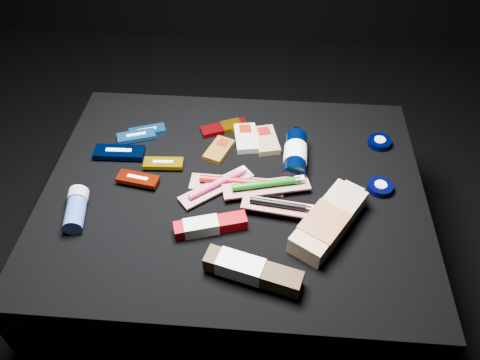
# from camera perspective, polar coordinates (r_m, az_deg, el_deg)

# --- Properties ---
(ground) EXTENTS (3.00, 3.00, 0.00)m
(ground) POSITION_cam_1_polar(r_m,az_deg,el_deg) (1.53, -0.60, -11.35)
(ground) COLOR black
(ground) RESTS_ON ground
(cloth_table) EXTENTS (0.98, 0.78, 0.40)m
(cloth_table) POSITION_cam_1_polar(r_m,az_deg,el_deg) (1.36, -0.67, -6.75)
(cloth_table) COLOR black
(cloth_table) RESTS_ON ground
(luna_bar_0) EXTENTS (0.11, 0.07, 0.01)m
(luna_bar_0) POSITION_cam_1_polar(r_m,az_deg,el_deg) (1.40, -11.23, 5.90)
(luna_bar_0) COLOR #104A90
(luna_bar_0) RESTS_ON cloth_table
(luna_bar_1) EXTENTS (0.11, 0.07, 0.01)m
(luna_bar_1) POSITION_cam_1_polar(r_m,az_deg,el_deg) (1.38, -12.52, 5.24)
(luna_bar_1) COLOR #185B98
(luna_bar_1) RESTS_ON cloth_table
(luna_bar_2) EXTENTS (0.14, 0.05, 0.02)m
(luna_bar_2) POSITION_cam_1_polar(r_m,az_deg,el_deg) (1.33, -14.50, 3.29)
(luna_bar_2) COLOR black
(luna_bar_2) RESTS_ON cloth_table
(luna_bar_3) EXTENTS (0.11, 0.04, 0.01)m
(luna_bar_3) POSITION_cam_1_polar(r_m,az_deg,el_deg) (1.27, -9.31, 2.03)
(luna_bar_3) COLOR #AA8A04
(luna_bar_3) RESTS_ON cloth_table
(luna_bar_4) EXTENTS (0.11, 0.06, 0.01)m
(luna_bar_4) POSITION_cam_1_polar(r_m,az_deg,el_deg) (1.24, -12.34, 0.12)
(luna_bar_4) COLOR maroon
(luna_bar_4) RESTS_ON cloth_table
(clif_bar_0) EXTENTS (0.08, 0.11, 0.02)m
(clif_bar_0) POSITION_cam_1_polar(r_m,az_deg,el_deg) (1.31, -2.50, 3.79)
(clif_bar_0) COLOR brown
(clif_bar_0) RESTS_ON cloth_table
(clif_bar_1) EXTENTS (0.08, 0.12, 0.02)m
(clif_bar_1) POSITION_cam_1_polar(r_m,az_deg,el_deg) (1.34, 0.74, 5.27)
(clif_bar_1) COLOR #B5B5AD
(clif_bar_1) RESTS_ON cloth_table
(clif_bar_2) EXTENTS (0.09, 0.12, 0.02)m
(clif_bar_2) POSITION_cam_1_polar(r_m,az_deg,el_deg) (1.34, 3.15, 5.00)
(clif_bar_2) COLOR #917650
(clif_bar_2) RESTS_ON cloth_table
(power_bar) EXTENTS (0.14, 0.09, 0.02)m
(power_bar) POSITION_cam_1_polar(r_m,az_deg,el_deg) (1.38, -1.64, 6.45)
(power_bar) COLOR maroon
(power_bar) RESTS_ON cloth_table
(lotion_bottle) EXTENTS (0.07, 0.19, 0.06)m
(lotion_bottle) POSITION_cam_1_polar(r_m,az_deg,el_deg) (1.27, 6.77, 3.10)
(lotion_bottle) COLOR black
(lotion_bottle) RESTS_ON cloth_table
(cream_tin_upper) EXTENTS (0.06, 0.06, 0.02)m
(cream_tin_upper) POSITION_cam_1_polar(r_m,az_deg,el_deg) (1.38, 16.63, 4.44)
(cream_tin_upper) COLOR black
(cream_tin_upper) RESTS_ON cloth_table
(cream_tin_lower) EXTENTS (0.06, 0.06, 0.02)m
(cream_tin_lower) POSITION_cam_1_polar(r_m,az_deg,el_deg) (1.25, 16.71, -0.83)
(cream_tin_lower) COLOR black
(cream_tin_lower) RESTS_ON cloth_table
(bodywash_bottle) EXTENTS (0.20, 0.25, 0.05)m
(bodywash_bottle) POSITION_cam_1_polar(r_m,az_deg,el_deg) (1.12, 10.66, -5.11)
(bodywash_bottle) COLOR tan
(bodywash_bottle) RESTS_ON cloth_table
(deodorant_stick) EXTENTS (0.07, 0.13, 0.05)m
(deodorant_stick) POSITION_cam_1_polar(r_m,az_deg,el_deg) (1.20, -19.36, -3.33)
(deodorant_stick) COLOR #314EA8
(deodorant_stick) RESTS_ON cloth_table
(toothbrush_pack_0) EXTENTS (0.25, 0.06, 0.03)m
(toothbrush_pack_0) POSITION_cam_1_polar(r_m,az_deg,el_deg) (1.21, -0.23, -0.41)
(toothbrush_pack_0) COLOR beige
(toothbrush_pack_0) RESTS_ON cloth_table
(toothbrush_pack_1) EXTENTS (0.19, 0.17, 0.02)m
(toothbrush_pack_1) POSITION_cam_1_polar(r_m,az_deg,el_deg) (1.20, -2.78, -0.61)
(toothbrush_pack_1) COLOR beige
(toothbrush_pack_1) RESTS_ON cloth_table
(toothbrush_pack_2) EXTENTS (0.23, 0.10, 0.02)m
(toothbrush_pack_2) POSITION_cam_1_polar(r_m,az_deg,el_deg) (1.19, 3.38, -0.67)
(toothbrush_pack_2) COLOR #B8AFAB
(toothbrush_pack_2) RESTS_ON cloth_table
(toothbrush_pack_3) EXTENTS (0.19, 0.07, 0.02)m
(toothbrush_pack_3) POSITION_cam_1_polar(r_m,az_deg,el_deg) (1.13, 5.06, -3.18)
(toothbrush_pack_3) COLOR #AFAAA4
(toothbrush_pack_3) RESTS_ON cloth_table
(toothpaste_carton_red) EXTENTS (0.18, 0.09, 0.03)m
(toothpaste_carton_red) POSITION_cam_1_polar(r_m,az_deg,el_deg) (1.11, -4.01, -5.61)
(toothpaste_carton_red) COLOR #860004
(toothpaste_carton_red) RESTS_ON cloth_table
(toothpaste_carton_green) EXTENTS (0.22, 0.10, 0.04)m
(toothpaste_carton_green) POSITION_cam_1_polar(r_m,az_deg,el_deg) (1.02, 1.04, -10.86)
(toothpaste_carton_green) COLOR #36220D
(toothpaste_carton_green) RESTS_ON cloth_table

